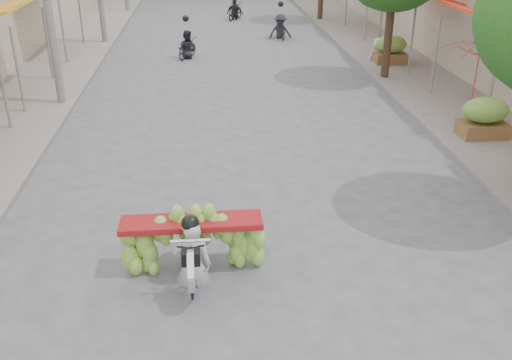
# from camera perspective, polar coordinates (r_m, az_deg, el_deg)

# --- Properties ---
(sidewalk_left) EXTENTS (4.00, 60.00, 0.12)m
(sidewalk_left) POSITION_cam_1_polar(r_m,az_deg,el_deg) (21.97, -21.28, 9.38)
(sidewalk_left) COLOR gray
(sidewalk_left) RESTS_ON ground
(sidewalk_right) EXTENTS (4.00, 60.00, 0.12)m
(sidewalk_right) POSITION_cam_1_polar(r_m,az_deg,el_deg) (22.57, 15.89, 10.53)
(sidewalk_right) COLOR gray
(sidewalk_right) RESTS_ON ground
(produce_crate_mid) EXTENTS (1.20, 0.88, 1.16)m
(produce_crate_mid) POSITION_cam_1_polar(r_m,az_deg,el_deg) (15.93, 21.92, 6.12)
(produce_crate_mid) COLOR brown
(produce_crate_mid) RESTS_ON ground
(produce_crate_far) EXTENTS (1.20, 0.88, 1.16)m
(produce_crate_far) POSITION_cam_1_polar(r_m,az_deg,el_deg) (23.08, 13.33, 12.80)
(produce_crate_far) COLOR brown
(produce_crate_far) RESTS_ON ground
(banana_motorbike) EXTENTS (2.31, 1.76, 2.10)m
(banana_motorbike) POSITION_cam_1_polar(r_m,az_deg,el_deg) (9.26, -6.45, -5.83)
(banana_motorbike) COLOR black
(banana_motorbike) RESTS_ON ground
(market_umbrella) EXTENTS (2.40, 2.40, 1.92)m
(market_umbrella) POSITION_cam_1_polar(r_m,az_deg,el_deg) (15.83, 21.74, 13.02)
(market_umbrella) COLOR #A61630
(market_umbrella) RESTS_ON ground
(pedestrian) EXTENTS (0.87, 0.54, 1.74)m
(pedestrian) POSITION_cam_1_polar(r_m,az_deg,el_deg) (23.32, 12.27, 13.72)
(pedestrian) COLOR silver
(pedestrian) RESTS_ON ground
(bg_motorbike_a) EXTENTS (1.05, 1.50, 1.95)m
(bg_motorbike_a) POSITION_cam_1_polar(r_m,az_deg,el_deg) (23.87, -6.96, 13.85)
(bg_motorbike_a) COLOR black
(bg_motorbike_a) RESTS_ON ground
(bg_motorbike_b) EXTENTS (1.11, 1.77, 1.95)m
(bg_motorbike_b) POSITION_cam_1_polar(r_m,az_deg,el_deg) (27.55, 2.46, 15.66)
(bg_motorbike_b) COLOR black
(bg_motorbike_b) RESTS_ON ground
(bg_motorbike_c) EXTENTS (1.25, 1.74, 1.95)m
(bg_motorbike_c) POSITION_cam_1_polar(r_m,az_deg,el_deg) (32.67, -2.13, 17.11)
(bg_motorbike_c) COLOR black
(bg_motorbike_c) RESTS_ON ground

